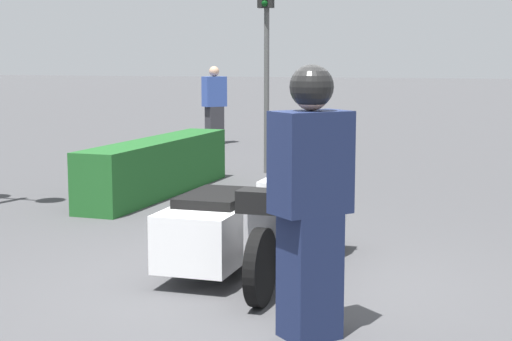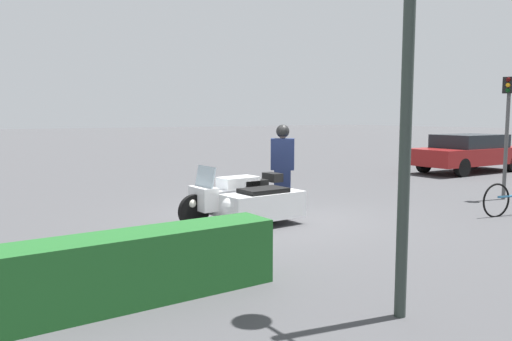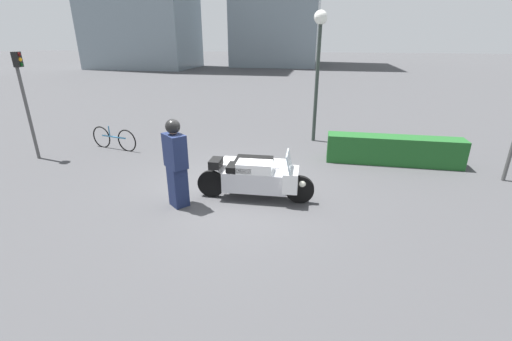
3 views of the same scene
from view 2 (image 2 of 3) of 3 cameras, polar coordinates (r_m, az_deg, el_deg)
The scene contains 6 objects.
ground_plane at distance 10.23m, azimuth 2.00°, elevation -5.55°, with size 160.00×160.00×0.00m, color #424244.
police_motorcycle at distance 9.64m, azimuth -1.03°, elevation -3.47°, with size 2.63×1.33×1.15m.
officer_rider at distance 11.24m, azimuth 3.06°, elevation 0.70°, with size 0.60×0.57×1.90m.
hedge_bush_curbside at distance 5.80m, azimuth -15.29°, elevation -10.94°, with size 3.72×0.62×0.80m, color #1E5623.
traffic_light_far at distance 13.90m, azimuth 26.78°, elevation 5.33°, with size 0.22×0.29×3.05m.
parked_car_background at distance 20.21m, azimuth 23.16°, elevation 1.95°, with size 4.86×2.06×1.41m.
Camera 2 is at (5.90, 8.09, 2.09)m, focal length 35.00 mm.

